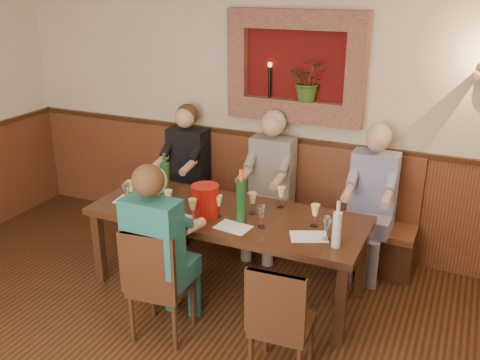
% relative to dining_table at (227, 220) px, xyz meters
% --- Properties ---
extents(room_shell, '(6.04, 6.04, 2.82)m').
position_rel_dining_table_xyz_m(room_shell, '(0.00, -1.85, 1.21)').
color(room_shell, beige).
rests_on(room_shell, ground).
extents(wainscoting, '(6.02, 6.02, 1.15)m').
position_rel_dining_table_xyz_m(wainscoting, '(0.00, -1.85, -0.09)').
color(wainscoting, '#552C18').
rests_on(wainscoting, ground).
extents(wall_niche, '(1.36, 0.30, 1.06)m').
position_rel_dining_table_xyz_m(wall_niche, '(0.24, 1.09, 1.13)').
color(wall_niche, '#560D0C').
rests_on(wall_niche, ground).
extents(dining_table, '(2.40, 0.90, 0.75)m').
position_rel_dining_table_xyz_m(dining_table, '(0.00, 0.00, 0.00)').
color(dining_table, '#351F0F').
rests_on(dining_table, ground).
extents(bench, '(3.00, 0.45, 1.11)m').
position_rel_dining_table_xyz_m(bench, '(0.00, 0.94, -0.35)').
color(bench, '#381E0F').
rests_on(bench, ground).
extents(chair_near_left, '(0.46, 0.46, 0.95)m').
position_rel_dining_table_xyz_m(chair_near_left, '(-0.18, -0.81, -0.40)').
color(chair_near_left, '#351F0F').
rests_on(chair_near_left, ground).
extents(chair_near_right, '(0.42, 0.42, 0.90)m').
position_rel_dining_table_xyz_m(chair_near_right, '(0.83, -0.86, -0.41)').
color(chair_near_right, '#351F0F').
rests_on(chair_near_right, ground).
extents(person_bench_left, '(0.42, 0.52, 1.43)m').
position_rel_dining_table_xyz_m(person_bench_left, '(-0.90, 0.84, -0.09)').
color(person_bench_left, black).
rests_on(person_bench_left, ground).
extents(person_bench_mid, '(0.43, 0.53, 1.45)m').
position_rel_dining_table_xyz_m(person_bench_mid, '(0.06, 0.84, -0.07)').
color(person_bench_mid, '#605C58').
rests_on(person_bench_mid, ground).
extents(person_bench_right, '(0.42, 0.52, 1.43)m').
position_rel_dining_table_xyz_m(person_bench_right, '(1.07, 0.84, -0.08)').
color(person_bench_right, navy).
rests_on(person_bench_right, ground).
extents(person_chair_front, '(0.43, 0.53, 1.44)m').
position_rel_dining_table_xyz_m(person_chair_front, '(-0.19, -0.78, -0.08)').
color(person_chair_front, '#184D54').
rests_on(person_chair_front, ground).
extents(spittoon_bucket, '(0.28, 0.28, 0.27)m').
position_rel_dining_table_xyz_m(spittoon_bucket, '(-0.15, -0.12, 0.21)').
color(spittoon_bucket, red).
rests_on(spittoon_bucket, dining_table).
extents(wine_bottle_green_a, '(0.09, 0.09, 0.46)m').
position_rel_dining_table_xyz_m(wine_bottle_green_a, '(0.18, -0.11, 0.27)').
color(wine_bottle_green_a, '#19471E').
rests_on(wine_bottle_green_a, dining_table).
extents(wine_bottle_green_b, '(0.10, 0.10, 0.43)m').
position_rel_dining_table_xyz_m(wine_bottle_green_b, '(-0.65, 0.06, 0.25)').
color(wine_bottle_green_b, '#19471E').
rests_on(wine_bottle_green_b, dining_table).
extents(water_bottle, '(0.09, 0.09, 0.37)m').
position_rel_dining_table_xyz_m(water_bottle, '(1.02, -0.22, 0.23)').
color(water_bottle, silver).
rests_on(water_bottle, dining_table).
extents(tasting_sheet_a, '(0.31, 0.24, 0.00)m').
position_rel_dining_table_xyz_m(tasting_sheet_a, '(-0.91, -0.12, 0.08)').
color(tasting_sheet_a, white).
rests_on(tasting_sheet_a, dining_table).
extents(tasting_sheet_b, '(0.30, 0.23, 0.00)m').
position_rel_dining_table_xyz_m(tasting_sheet_b, '(0.17, -0.24, 0.08)').
color(tasting_sheet_b, white).
rests_on(tasting_sheet_b, dining_table).
extents(tasting_sheet_c, '(0.35, 0.30, 0.00)m').
position_rel_dining_table_xyz_m(tasting_sheet_c, '(0.78, -0.15, 0.08)').
color(tasting_sheet_c, white).
rests_on(tasting_sheet_c, dining_table).
extents(tasting_sheet_d, '(0.30, 0.23, 0.00)m').
position_rel_dining_table_xyz_m(tasting_sheet_d, '(-0.29, -0.28, 0.08)').
color(tasting_sheet_d, white).
rests_on(tasting_sheet_d, dining_table).
extents(wine_glass_0, '(0.08, 0.08, 0.19)m').
position_rel_dining_table_xyz_m(wine_glass_0, '(-0.91, -0.12, 0.17)').
color(wine_glass_0, '#FFF198').
rests_on(wine_glass_0, dining_table).
extents(wine_glass_1, '(0.08, 0.08, 0.19)m').
position_rel_dining_table_xyz_m(wine_glass_1, '(-0.79, 0.14, 0.17)').
color(wine_glass_1, white).
rests_on(wine_glass_1, dining_table).
extents(wine_glass_2, '(0.08, 0.08, 0.19)m').
position_rel_dining_table_xyz_m(wine_glass_2, '(-0.48, -0.17, 0.17)').
color(wine_glass_2, '#FFF198').
rests_on(wine_glass_2, dining_table).
extents(wine_glass_3, '(0.08, 0.08, 0.19)m').
position_rel_dining_table_xyz_m(wine_glass_3, '(-0.24, 0.09, 0.17)').
color(wine_glass_3, white).
rests_on(wine_glass_3, dining_table).
extents(wine_glass_4, '(0.08, 0.08, 0.19)m').
position_rel_dining_table_xyz_m(wine_glass_4, '(-0.04, -0.10, 0.17)').
color(wine_glass_4, '#FFF198').
rests_on(wine_glass_4, dining_table).
extents(wine_glass_5, '(0.08, 0.08, 0.19)m').
position_rel_dining_table_xyz_m(wine_glass_5, '(0.21, 0.07, 0.17)').
color(wine_glass_5, '#FFF198').
rests_on(wine_glass_5, dining_table).
extents(wine_glass_6, '(0.08, 0.08, 0.19)m').
position_rel_dining_table_xyz_m(wine_glass_6, '(0.38, -0.15, 0.17)').
color(wine_glass_6, white).
rests_on(wine_glass_6, dining_table).
extents(wine_glass_7, '(0.08, 0.08, 0.19)m').
position_rel_dining_table_xyz_m(wine_glass_7, '(0.77, 0.05, 0.17)').
color(wine_glass_7, '#FFF198').
rests_on(wine_glass_7, dining_table).
extents(wine_glass_8, '(0.08, 0.08, 0.19)m').
position_rel_dining_table_xyz_m(wine_glass_8, '(0.92, -0.14, 0.17)').
color(wine_glass_8, white).
rests_on(wine_glass_8, dining_table).
extents(wine_glass_9, '(0.08, 0.08, 0.19)m').
position_rel_dining_table_xyz_m(wine_glass_9, '(-0.19, -0.25, 0.17)').
color(wine_glass_9, '#FFF198').
rests_on(wine_glass_9, dining_table).
extents(wine_glass_10, '(0.08, 0.08, 0.19)m').
position_rel_dining_table_xyz_m(wine_glass_10, '(-0.91, -0.18, 0.17)').
color(wine_glass_10, white).
rests_on(wine_glass_10, dining_table).
extents(wine_glass_11, '(0.08, 0.08, 0.19)m').
position_rel_dining_table_xyz_m(wine_glass_11, '(0.38, 0.30, 0.17)').
color(wine_glass_11, '#FFF198').
rests_on(wine_glass_11, dining_table).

